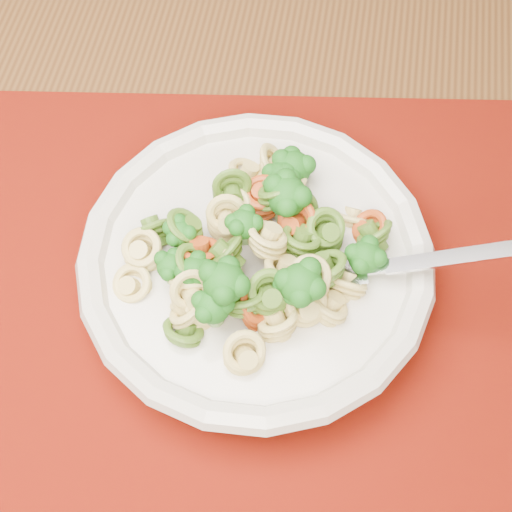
# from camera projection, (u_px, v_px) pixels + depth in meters

# --- Properties ---
(dining_table) EXTENTS (1.41, 0.98, 0.78)m
(dining_table) POSITION_uv_depth(u_px,v_px,m) (308.00, 208.00, 0.70)
(dining_table) COLOR #563618
(dining_table) RESTS_ON ground
(placemat) EXTENTS (0.56, 0.48, 0.00)m
(placemat) POSITION_uv_depth(u_px,v_px,m) (263.00, 296.00, 0.52)
(placemat) COLOR #631404
(placemat) RESTS_ON dining_table
(pasta_bowl) EXTENTS (0.25, 0.25, 0.05)m
(pasta_bowl) POSITION_uv_depth(u_px,v_px,m) (256.00, 263.00, 0.50)
(pasta_bowl) COLOR beige
(pasta_bowl) RESTS_ON placemat
(pasta_broccoli_heap) EXTENTS (0.21, 0.21, 0.06)m
(pasta_broccoli_heap) POSITION_uv_depth(u_px,v_px,m) (256.00, 252.00, 0.49)
(pasta_broccoli_heap) COLOR tan
(pasta_broccoli_heap) RESTS_ON pasta_bowl
(fork) EXTENTS (0.18, 0.07, 0.08)m
(fork) POSITION_uv_depth(u_px,v_px,m) (349.00, 272.00, 0.48)
(fork) COLOR silver
(fork) RESTS_ON pasta_bowl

